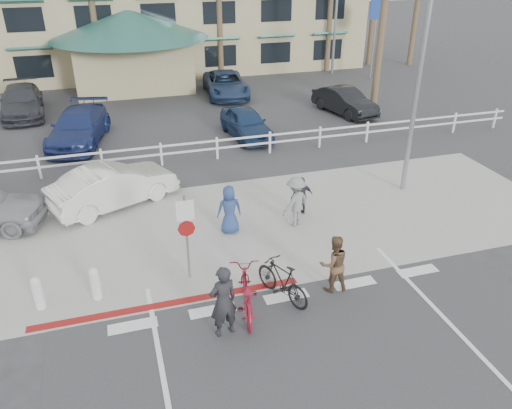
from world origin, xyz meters
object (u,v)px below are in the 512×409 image
object	(u,v)px
bike_red	(246,293)
car_white_sedan	(114,186)
bike_black	(282,281)
sign_post	(187,233)

from	to	relation	value
bike_red	car_white_sedan	xyz separation A→B (m)	(-2.89, 7.01, 0.17)
bike_red	bike_black	world-z (taller)	bike_red
sign_post	car_white_sedan	size ratio (longest dim) A/B	0.64
sign_post	car_white_sedan	world-z (taller)	sign_post
sign_post	bike_red	xyz separation A→B (m)	(1.13, -1.84, -0.88)
car_white_sedan	sign_post	bearing A→B (deg)	174.48
bike_red	bike_black	xyz separation A→B (m)	(1.04, 0.22, -0.01)
bike_black	car_white_sedan	distance (m)	7.84
bike_red	sign_post	bearing A→B (deg)	-47.37
sign_post	bike_black	size ratio (longest dim) A/B	1.55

